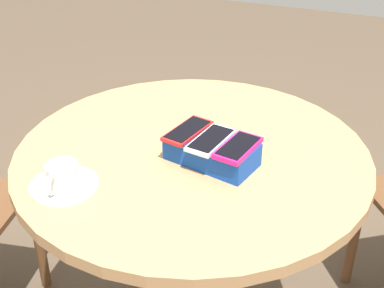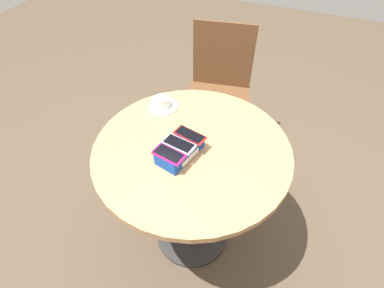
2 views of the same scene
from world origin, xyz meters
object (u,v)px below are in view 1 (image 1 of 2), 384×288
Objects in this scene: saucer at (64,185)px; phone_white at (211,140)px; round_table at (192,199)px; coffee_cup at (62,175)px; phone_red at (188,131)px; phone_box at (212,151)px; phone_magenta at (238,148)px.

phone_white is at bearing -140.90° from saucer.
round_table is 5.73× the size of saucer.
saucer is at bearing -85.37° from coffee_cup.
round_table is 0.21m from phone_red.
phone_white is (0.00, 0.00, 0.03)m from phone_box.
phone_box is at bearing -99.16° from phone_white.
round_table is 0.23m from phone_white.
round_table is 5.97× the size of phone_white.
round_table is 5.90× the size of phone_red.
saucer is (0.21, 0.25, 0.15)m from round_table.
saucer is at bearing 39.10° from phone_white.
round_table is 0.36m from saucer.
phone_box is at bearing 166.98° from phone_red.
phone_box is 0.35m from saucer.
phone_white reaches higher than coffee_cup.
phone_magenta is (-0.07, 0.02, 0.04)m from phone_box.
phone_red is at bearing -13.02° from phone_box.
coffee_cup is at bearing 40.01° from phone_box.
phone_box is 0.03m from phone_white.
phone_white is 0.96× the size of saucer.
coffee_cup is at bearing 39.47° from phone_white.
phone_red is (0.14, -0.03, -0.00)m from phone_magenta.
phone_red reaches higher than coffee_cup.
phone_red is 1.48× the size of coffee_cup.
phone_red is (0.07, -0.02, 0.03)m from phone_box.
phone_magenta is 0.94× the size of phone_red.
saucer is at bearing 39.64° from phone_box.
saucer is at bearing 31.39° from phone_magenta.
phone_white is at bearing 80.84° from phone_box.
coffee_cup reaches higher than round_table.
coffee_cup is at bearing 94.63° from saucer.
phone_white and phone_red have the same top height.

